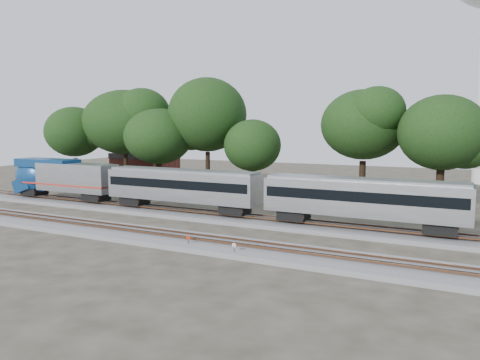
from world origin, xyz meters
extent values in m
plane|color=#383328|center=(0.00, 0.00, 0.00)|extent=(160.00, 160.00, 0.00)
cube|color=slate|center=(0.00, 6.00, 0.20)|extent=(160.00, 5.00, 0.40)
cube|color=brown|center=(0.00, 5.28, 0.66)|extent=(160.00, 0.08, 0.15)
cube|color=brown|center=(0.00, 6.72, 0.66)|extent=(160.00, 0.08, 0.15)
cube|color=slate|center=(0.00, -4.00, 0.20)|extent=(160.00, 5.00, 0.40)
cube|color=brown|center=(0.00, -4.72, 0.66)|extent=(160.00, 0.08, 0.15)
cube|color=brown|center=(0.00, -3.28, 0.66)|extent=(160.00, 0.08, 0.15)
cube|color=silver|center=(-20.38, 6.00, 3.32)|extent=(10.77, 3.05, 3.35)
ellipsoid|color=navy|center=(-28.11, 6.00, 3.07)|extent=(5.49, 3.17, 4.68)
cube|color=navy|center=(-25.36, 6.00, 4.90)|extent=(8.64, 2.99, 1.02)
cube|color=black|center=(-27.60, 6.00, 4.08)|extent=(0.45, 2.34, 1.33)
cube|color=#B0281B|center=(-21.60, 6.00, 2.46)|extent=(13.21, 3.09, 0.18)
cube|color=black|center=(-27.95, 6.00, 1.19)|extent=(2.64, 2.24, 0.91)
cube|color=black|center=(-17.28, 6.00, 1.19)|extent=(2.64, 2.24, 0.91)
cube|color=silver|center=(-5.05, 6.00, 3.17)|extent=(17.69, 3.05, 3.05)
cube|color=black|center=(-5.05, 6.00, 3.47)|extent=(17.08, 3.10, 0.91)
cube|color=gray|center=(-5.05, 6.00, 4.75)|extent=(17.28, 2.44, 0.36)
cube|color=black|center=(-11.45, 6.00, 1.19)|extent=(2.64, 2.24, 0.91)
cube|color=black|center=(1.36, 6.00, 1.19)|extent=(2.64, 2.24, 0.91)
cube|color=silver|center=(14.05, 6.00, 3.17)|extent=(17.69, 3.05, 3.05)
cube|color=black|center=(14.05, 6.00, 3.47)|extent=(17.08, 3.10, 0.91)
cube|color=gray|center=(14.05, 6.00, 4.75)|extent=(17.28, 2.44, 0.36)
cube|color=black|center=(7.65, 6.00, 1.19)|extent=(2.64, 2.24, 0.91)
cube|color=black|center=(20.45, 6.00, 1.19)|extent=(2.64, 2.24, 0.91)
cylinder|color=#512D19|center=(3.30, -5.41, 0.48)|extent=(0.06, 0.06, 0.95)
cylinder|color=red|center=(3.30, -5.41, 0.90)|extent=(0.34, 0.03, 0.34)
cylinder|color=#512D19|center=(7.54, -5.83, 0.47)|extent=(0.06, 0.06, 0.94)
cylinder|color=silver|center=(7.54, -5.83, 0.89)|extent=(0.34, 0.06, 0.33)
cube|color=#512D19|center=(8.46, -5.54, 0.15)|extent=(0.53, 0.35, 0.30)
cube|color=maroon|center=(-28.80, 29.48, 2.00)|extent=(10.50, 7.72, 4.01)
cube|color=black|center=(-28.80, 29.48, 4.46)|extent=(10.71, 7.93, 0.90)
cylinder|color=black|center=(-31.73, 16.66, 2.33)|extent=(0.70, 0.70, 4.67)
ellipsoid|color=black|center=(-31.73, 16.66, 8.67)|extent=(8.80, 8.80, 7.48)
cylinder|color=black|center=(-24.23, 19.34, 2.72)|extent=(0.70, 0.70, 5.44)
ellipsoid|color=black|center=(-24.23, 19.34, 10.10)|extent=(10.25, 10.25, 8.72)
cylinder|color=black|center=(-16.37, 17.06, 2.18)|extent=(0.70, 0.70, 4.36)
ellipsoid|color=black|center=(-16.37, 17.06, 8.10)|extent=(8.22, 8.22, 6.99)
cylinder|color=black|center=(-10.61, 20.54, 2.98)|extent=(0.70, 0.70, 5.96)
ellipsoid|color=black|center=(-10.61, 20.54, 11.06)|extent=(11.23, 11.23, 9.55)
cylinder|color=black|center=(-3.03, 19.13, 1.90)|extent=(0.70, 0.70, 3.80)
ellipsoid|color=black|center=(-3.03, 19.13, 7.05)|extent=(7.16, 7.16, 6.09)
cylinder|color=black|center=(10.16, 23.07, 2.60)|extent=(0.70, 0.70, 5.21)
ellipsoid|color=black|center=(10.16, 23.07, 9.67)|extent=(9.82, 9.82, 8.35)
cylinder|color=black|center=(19.25, 20.11, 2.37)|extent=(0.70, 0.70, 4.73)
ellipsoid|color=black|center=(19.25, 20.11, 8.79)|extent=(8.93, 8.93, 7.59)
camera|label=1|loc=(23.04, -34.96, 9.38)|focal=35.00mm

